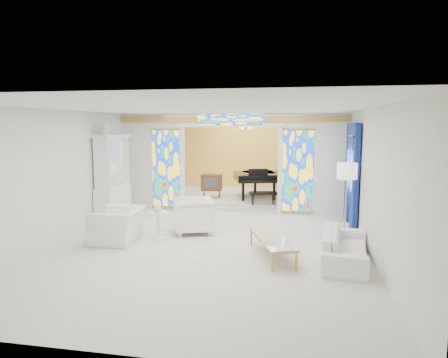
% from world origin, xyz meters
% --- Properties ---
extents(floor, '(12.00, 12.00, 0.00)m').
position_xyz_m(floor, '(0.00, 0.00, 0.00)').
color(floor, silver).
rests_on(floor, ground).
extents(ceiling, '(7.00, 12.00, 0.02)m').
position_xyz_m(ceiling, '(0.00, 0.00, 3.00)').
color(ceiling, white).
rests_on(ceiling, wall_back).
extents(wall_back, '(7.00, 0.02, 3.00)m').
position_xyz_m(wall_back, '(0.00, 6.00, 1.50)').
color(wall_back, silver).
rests_on(wall_back, floor).
extents(wall_front, '(7.00, 0.02, 3.00)m').
position_xyz_m(wall_front, '(0.00, -6.00, 1.50)').
color(wall_front, silver).
rests_on(wall_front, floor).
extents(wall_left, '(0.02, 12.00, 3.00)m').
position_xyz_m(wall_left, '(-3.50, 0.00, 1.50)').
color(wall_left, silver).
rests_on(wall_left, floor).
extents(wall_right, '(0.02, 12.00, 3.00)m').
position_xyz_m(wall_right, '(3.50, 0.00, 1.50)').
color(wall_right, silver).
rests_on(wall_right, floor).
extents(partition_wall, '(7.00, 0.22, 3.00)m').
position_xyz_m(partition_wall, '(0.00, 2.00, 1.65)').
color(partition_wall, silver).
rests_on(partition_wall, floor).
extents(stained_glass_left, '(0.90, 0.04, 2.40)m').
position_xyz_m(stained_glass_left, '(-2.03, 1.89, 1.30)').
color(stained_glass_left, gold).
rests_on(stained_glass_left, partition_wall).
extents(stained_glass_right, '(0.90, 0.04, 2.40)m').
position_xyz_m(stained_glass_right, '(2.03, 1.89, 1.30)').
color(stained_glass_right, gold).
rests_on(stained_glass_right, partition_wall).
extents(stained_glass_transom, '(2.00, 0.04, 0.34)m').
position_xyz_m(stained_glass_transom, '(0.00, 1.89, 2.82)').
color(stained_glass_transom, gold).
rests_on(stained_glass_transom, partition_wall).
extents(alcove_platform, '(6.80, 3.80, 0.18)m').
position_xyz_m(alcove_platform, '(0.00, 4.10, 0.09)').
color(alcove_platform, silver).
rests_on(alcove_platform, floor).
extents(gold_curtain_back, '(6.70, 0.10, 2.90)m').
position_xyz_m(gold_curtain_back, '(0.00, 5.88, 1.50)').
color(gold_curtain_back, '#FDCF58').
rests_on(gold_curtain_back, wall_back).
extents(chandelier, '(0.48, 0.48, 0.30)m').
position_xyz_m(chandelier, '(0.20, 4.00, 2.55)').
color(chandelier, '#B88F40').
rests_on(chandelier, ceiling).
extents(blue_drapes, '(0.14, 1.85, 2.65)m').
position_xyz_m(blue_drapes, '(3.40, 0.70, 1.58)').
color(blue_drapes, navy).
rests_on(blue_drapes, wall_right).
extents(china_cabinet, '(0.56, 1.46, 2.72)m').
position_xyz_m(china_cabinet, '(-3.22, 0.60, 1.17)').
color(china_cabinet, white).
rests_on(china_cabinet, floor).
extents(armchair_left, '(1.11, 1.24, 0.76)m').
position_xyz_m(armchair_left, '(-1.98, -1.73, 0.38)').
color(armchair_left, white).
rests_on(armchair_left, floor).
extents(armchair_right, '(1.21, 1.19, 0.87)m').
position_xyz_m(armchair_right, '(-0.50, -0.67, 0.44)').
color(armchair_right, silver).
rests_on(armchair_right, floor).
extents(sofa, '(1.03, 2.15, 0.61)m').
position_xyz_m(sofa, '(2.95, -2.21, 0.30)').
color(sofa, white).
rests_on(sofa, floor).
extents(side_table, '(0.59, 0.59, 0.63)m').
position_xyz_m(side_table, '(-1.17, -1.33, 0.41)').
color(side_table, white).
rests_on(side_table, floor).
extents(vase, '(0.22, 0.22, 0.19)m').
position_xyz_m(vase, '(-1.17, -1.33, 0.73)').
color(vase, white).
rests_on(vase, side_table).
extents(coffee_table, '(1.12, 1.86, 0.40)m').
position_xyz_m(coffee_table, '(1.54, -2.17, 0.36)').
color(coffee_table, silver).
rests_on(coffee_table, floor).
extents(floor_lamp, '(0.45, 0.45, 1.81)m').
position_xyz_m(floor_lamp, '(3.09, -0.88, 1.55)').
color(floor_lamp, '#B88F40').
rests_on(floor_lamp, floor).
extents(grand_piano, '(1.88, 2.87, 1.04)m').
position_xyz_m(grand_piano, '(0.70, 3.70, 0.88)').
color(grand_piano, black).
rests_on(grand_piano, alcove_platform).
extents(tv_console, '(0.73, 0.52, 0.80)m').
position_xyz_m(tv_console, '(-0.88, 3.27, 0.70)').
color(tv_console, '#57311F').
rests_on(tv_console, alcove_platform).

